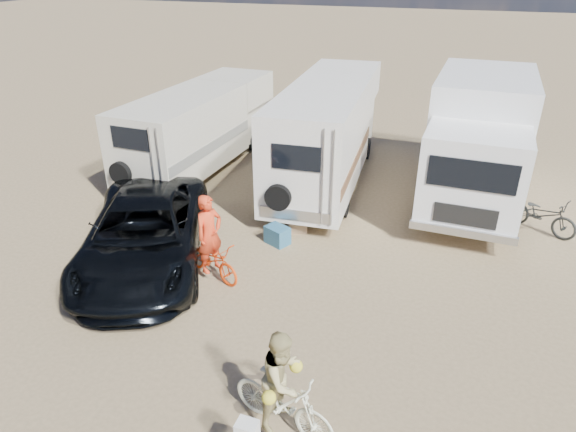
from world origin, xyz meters
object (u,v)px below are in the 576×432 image
(box_truck, at_px, (477,144))
(dark_suv, at_px, (145,233))
(bike_man, at_px, (212,259))
(bike_woman, at_px, (283,403))
(rv_left, at_px, (201,130))
(cooler, at_px, (277,235))
(crate, at_px, (297,224))
(bike_parked, at_px, (541,214))
(rider_man, at_px, (210,241))
(rv_main, at_px, (327,134))
(rider_woman, at_px, (283,388))

(box_truck, bearing_deg, dark_suv, -137.46)
(dark_suv, height_order, bike_man, dark_suv)
(bike_man, xyz_separation_m, bike_woman, (2.86, -3.22, 0.08))
(rv_left, xyz_separation_m, box_truck, (8.38, 0.22, 0.43))
(rv_left, distance_m, cooler, 5.77)
(bike_woman, bearing_deg, rv_left, 47.13)
(rv_left, height_order, box_truck, box_truck)
(crate, bearing_deg, dark_suv, -135.60)
(bike_parked, bearing_deg, dark_suv, 147.27)
(box_truck, relative_size, rider_man, 3.53)
(rv_left, xyz_separation_m, bike_parked, (10.16, -1.00, -0.81))
(dark_suv, height_order, bike_woman, dark_suv)
(bike_man, height_order, bike_woman, bike_woman)
(bike_man, bearing_deg, rv_main, 14.04)
(cooler, height_order, crate, cooler)
(bike_woman, height_order, bike_parked, bike_woman)
(bike_woman, bearing_deg, rv_main, 24.84)
(bike_parked, bearing_deg, bike_woman, -178.38)
(rv_left, bearing_deg, rider_man, -58.45)
(cooler, bearing_deg, rv_left, 161.41)
(crate, bearing_deg, bike_parked, 19.68)
(rider_woman, bearing_deg, rider_man, 53.94)
(bike_man, distance_m, rider_man, 0.45)
(bike_woman, relative_size, crate, 3.67)
(bike_man, relative_size, bike_woman, 0.96)
(bike_woman, bearing_deg, rider_woman, 0.00)
(dark_suv, bearing_deg, rv_left, 81.68)
(cooler, bearing_deg, rider_man, -89.53)
(crate, bearing_deg, cooler, -106.19)
(rider_woman, xyz_separation_m, bike_parked, (3.97, 7.92, -0.32))
(bike_man, relative_size, rider_woman, 1.03)
(box_truck, relative_size, cooler, 11.13)
(bike_man, distance_m, crate, 2.84)
(crate, bearing_deg, box_truck, 39.45)
(rider_man, xyz_separation_m, rider_woman, (2.86, -3.22, -0.09))
(rider_man, bearing_deg, dark_suv, 112.09)
(bike_parked, relative_size, crate, 3.88)
(box_truck, bearing_deg, cooler, -134.93)
(dark_suv, distance_m, bike_man, 1.68)
(box_truck, height_order, bike_parked, box_truck)
(bike_parked, bearing_deg, rv_main, 106.08)
(rv_main, bearing_deg, rv_left, 179.12)
(rv_main, height_order, bike_parked, rv_main)
(cooler, bearing_deg, dark_suv, -118.83)
(bike_man, bearing_deg, rv_left, 52.19)
(box_truck, xyz_separation_m, bike_parked, (1.77, -1.23, -1.24))
(rv_main, height_order, box_truck, box_truck)
(bike_parked, bearing_deg, rider_woman, -178.38)
(rv_main, height_order, bike_man, rv_main)
(box_truck, height_order, cooler, box_truck)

